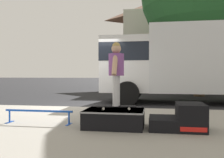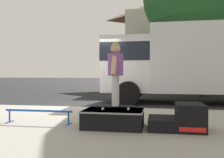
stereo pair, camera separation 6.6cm
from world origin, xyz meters
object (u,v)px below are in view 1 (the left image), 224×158
at_px(skater_kid, 116,68).
at_px(kicker_ramp, 182,119).
at_px(box_truck, 188,61).
at_px(skate_box, 114,118).
at_px(skateboard, 116,106).
at_px(grind_rail, 39,113).

bearing_deg(skater_kid, kicker_ramp, -2.16).
bearing_deg(box_truck, kicker_ramp, -98.27).
xyz_separation_m(skate_box, kicker_ramp, (1.29, -0.00, 0.02)).
bearing_deg(skateboard, kicker_ramp, -2.16).
xyz_separation_m(skater_kid, box_truck, (2.07, 5.54, 0.42)).
height_order(skate_box, skater_kid, skater_kid).
bearing_deg(skater_kid, grind_rail, 177.90).
bearing_deg(skateboard, box_truck, 69.55).
xyz_separation_m(kicker_ramp, grind_rail, (-2.93, 0.11, 0.01)).
bearing_deg(skateboard, skater_kid, 180.00).
distance_m(skater_kid, box_truck, 5.93).
height_order(skate_box, kicker_ramp, kicker_ramp).
distance_m(kicker_ramp, box_truck, 5.81).
distance_m(grind_rail, box_truck, 6.78).
relative_size(skateboard, skater_kid, 0.64).
bearing_deg(skater_kid, skateboard, 0.00).
xyz_separation_m(skate_box, box_truck, (2.10, 5.59, 1.39)).
bearing_deg(box_truck, skater_kid, -110.45).
bearing_deg(kicker_ramp, skate_box, 179.98).
distance_m(skate_box, box_truck, 6.13).
relative_size(kicker_ramp, skateboard, 1.27).
height_order(skateboard, box_truck, box_truck).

